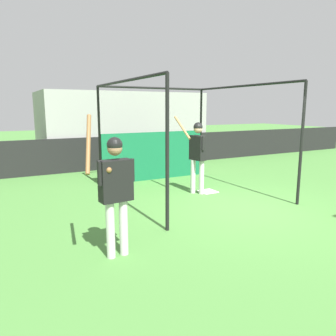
# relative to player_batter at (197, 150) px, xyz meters

# --- Properties ---
(ground_plane) EXTENTS (60.00, 60.00, 0.00)m
(ground_plane) POSITION_rel_player_batter_xyz_m (0.23, -1.66, -1.15)
(ground_plane) COLOR #477F38
(outfield_wall) EXTENTS (24.00, 0.12, 1.20)m
(outfield_wall) POSITION_rel_player_batter_xyz_m (0.23, 4.51, -0.55)
(outfield_wall) COLOR black
(outfield_wall) RESTS_ON ground
(bleacher_section) EXTENTS (6.50, 3.20, 2.88)m
(bleacher_section) POSITION_rel_player_batter_xyz_m (0.23, 6.18, 0.29)
(bleacher_section) COLOR #9E9E99
(bleacher_section) RESTS_ON ground
(batting_cage) EXTENTS (3.55, 4.15, 2.86)m
(batting_cage) POSITION_rel_player_batter_xyz_m (-0.21, 1.40, 0.12)
(batting_cage) COLOR black
(batting_cage) RESTS_ON ground
(home_plate) EXTENTS (0.44, 0.44, 0.02)m
(home_plate) POSITION_rel_player_batter_xyz_m (0.36, -0.01, -1.14)
(home_plate) COLOR white
(home_plate) RESTS_ON ground
(player_batter) EXTENTS (0.54, 0.87, 2.03)m
(player_batter) POSITION_rel_player_batter_xyz_m (0.00, 0.00, 0.00)
(player_batter) COLOR silver
(player_batter) RESTS_ON ground
(player_waiting) EXTENTS (0.81, 0.57, 2.15)m
(player_waiting) POSITION_rel_player_batter_xyz_m (-3.13, -2.55, -0.03)
(player_waiting) COLOR silver
(player_waiting) RESTS_ON ground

